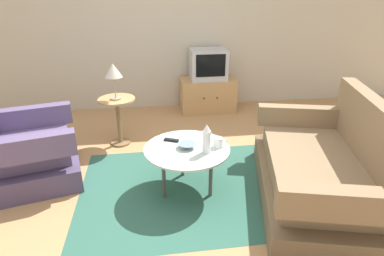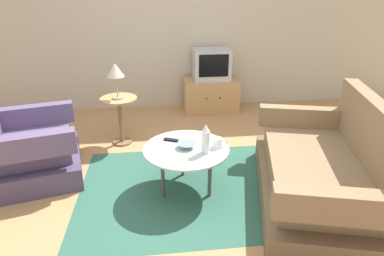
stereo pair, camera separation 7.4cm
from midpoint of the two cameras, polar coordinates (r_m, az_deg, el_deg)
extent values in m
plane|color=#AD7F51|center=(3.27, -2.92, -10.85)|extent=(16.00, 16.00, 0.00)
cube|color=#BCB29E|center=(5.21, -5.18, 18.28)|extent=(9.00, 0.12, 2.70)
cube|color=#2D5B4C|center=(3.28, -0.33, -10.67)|extent=(2.11, 1.68, 0.00)
cube|color=#4B3E5C|center=(3.79, -25.38, -5.98)|extent=(1.09, 1.15, 0.24)
cube|color=#5B4C70|center=(3.70, -25.95, -3.14)|extent=(0.89, 0.84, 0.18)
cube|color=#5B4C70|center=(3.24, -27.01, -3.07)|extent=(0.89, 0.35, 0.23)
cube|color=#5B4C70|center=(4.00, -26.12, 2.00)|extent=(0.89, 0.35, 0.23)
cube|color=brown|center=(3.27, 21.46, -10.15)|extent=(1.39, 1.92, 0.24)
cube|color=#846B4C|center=(3.16, 22.03, -6.99)|extent=(1.18, 1.61, 0.18)
cube|color=#846B4C|center=(3.15, 30.54, -1.38)|extent=(0.56, 1.71, 0.55)
cube|color=#846B4C|center=(3.77, 19.94, 1.83)|extent=(0.99, 0.38, 0.22)
cube|color=#846B4C|center=(2.42, 26.88, -12.43)|extent=(0.99, 0.38, 0.22)
cylinder|color=#B2C6C1|center=(3.04, -0.35, -3.68)|extent=(0.82, 0.82, 0.02)
cylinder|color=#4C4742|center=(3.37, -1.08, -5.16)|extent=(0.04, 0.04, 0.44)
cylinder|color=#4C4742|center=(3.06, -4.51, -8.61)|extent=(0.04, 0.04, 0.44)
cylinder|color=#4C4742|center=(3.06, 3.87, -8.55)|extent=(0.04, 0.04, 0.44)
cylinder|color=tan|center=(4.03, -12.45, 5.09)|extent=(0.45, 0.45, 0.02)
cylinder|color=brown|center=(4.13, -12.08, 1.10)|extent=(0.05, 0.05, 0.58)
cylinder|color=brown|center=(4.25, -11.75, -2.38)|extent=(0.25, 0.25, 0.02)
cube|color=tan|center=(5.18, 3.73, 5.93)|extent=(0.85, 0.49, 0.52)
sphere|color=black|center=(4.92, 3.07, 5.26)|extent=(0.02, 0.02, 0.02)
sphere|color=black|center=(4.95, 5.42, 5.33)|extent=(0.02, 0.02, 0.02)
cube|color=#B7B7BC|center=(5.06, 3.86, 11.26)|extent=(0.55, 0.45, 0.46)
cube|color=black|center=(4.83, 4.34, 10.98)|extent=(0.44, 0.01, 0.33)
cylinder|color=#9E937A|center=(4.00, -12.55, 5.27)|extent=(0.13, 0.13, 0.02)
cylinder|color=#9E937A|center=(3.95, -12.73, 7.14)|extent=(0.02, 0.02, 0.25)
cone|color=beige|center=(3.90, -13.00, 10.05)|extent=(0.21, 0.21, 0.16)
cylinder|color=white|center=(2.91, 3.15, -2.54)|extent=(0.08, 0.08, 0.22)
cone|color=white|center=(2.84, 3.22, 0.02)|extent=(0.07, 0.07, 0.07)
cylinder|color=white|center=(3.04, 5.21, -2.62)|extent=(0.09, 0.09, 0.10)
torus|color=white|center=(3.05, 6.33, -2.55)|extent=(0.07, 0.01, 0.07)
cone|color=slate|center=(3.02, -0.28, -3.19)|extent=(0.17, 0.17, 0.05)
cube|color=black|center=(3.17, -3.07, -2.12)|extent=(0.15, 0.10, 0.02)
camera|label=1|loc=(0.04, -89.35, 0.29)|focal=29.97mm
camera|label=2|loc=(0.04, 90.65, -0.29)|focal=29.97mm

